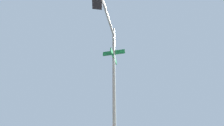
# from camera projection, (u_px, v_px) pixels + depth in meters

# --- Properties ---
(traffic_signal_near) EXTENTS (1.38, 2.78, 5.93)m
(traffic_signal_near) POSITION_uv_depth(u_px,v_px,m) (108.00, 45.00, 3.87)
(traffic_signal_near) COLOR slate
(traffic_signal_near) RESTS_ON ground_plane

